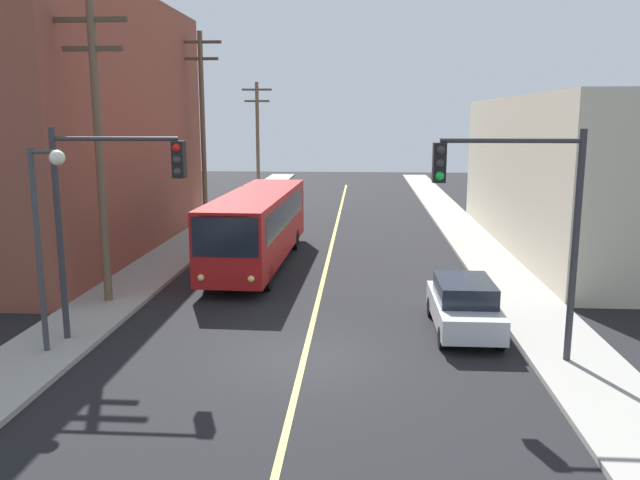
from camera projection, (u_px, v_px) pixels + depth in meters
name	position (u px, v px, depth m)	size (l,w,h in m)	color
ground_plane	(304.00, 359.00, 17.35)	(120.00, 120.00, 0.00)	black
sidewalk_left	(157.00, 267.00, 27.60)	(2.50, 90.00, 0.15)	gray
sidewalk_right	(499.00, 273.00, 26.67)	(2.50, 90.00, 0.15)	gray
lane_stripe_center	(331.00, 248.00, 32.05)	(0.16, 60.00, 0.01)	#D8CC4C
building_left_brick	(43.00, 126.00, 30.12)	(10.00, 19.69, 12.05)	brown
building_right_warehouse	(628.00, 174.00, 31.43)	(12.00, 21.46, 7.39)	beige
city_bus	(258.00, 224.00, 28.09)	(2.91, 12.22, 3.20)	maroon
parked_car_silver	(464.00, 305.00, 19.41)	(1.84, 4.41, 1.62)	#B7B7BC
utility_pole_near	(99.00, 141.00, 21.39)	(2.40, 0.28, 9.96)	brown
utility_pole_mid	(203.00, 122.00, 36.56)	(2.40, 0.28, 10.97)	brown
utility_pole_far	(258.00, 133.00, 52.09)	(2.40, 0.28, 9.02)	brown
traffic_signal_left_corner	(110.00, 195.00, 17.69)	(3.75, 0.48, 6.00)	#2D2D33
traffic_signal_right_corner	(516.00, 203.00, 16.22)	(3.75, 0.48, 6.00)	#2D2D33
street_lamp_left	(44.00, 221.00, 16.90)	(0.98, 0.40, 5.50)	#38383D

